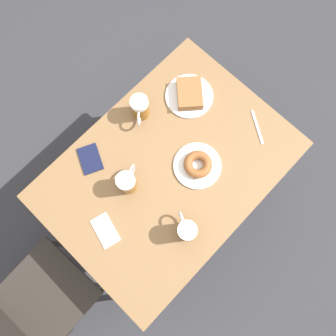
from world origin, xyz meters
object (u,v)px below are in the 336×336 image
beer_mug_right (127,182)px  fork (257,127)px  passport_near_edge (90,159)px  plate_with_donut (198,165)px  beer_mug_center (140,108)px  plate_with_cake (189,95)px  napkin_folded (105,230)px  beer_mug_left (186,230)px  chair (19,319)px

beer_mug_right → fork: bearing=-111.2°
beer_mug_right → passport_near_edge: beer_mug_right is taller
plate_with_donut → beer_mug_center: beer_mug_center is taller
beer_mug_right → beer_mug_center: bearing=-54.0°
plate_with_cake → passport_near_edge: (0.11, 0.52, -0.02)m
beer_mug_center → passport_near_edge: bearing=88.3°
beer_mug_right → passport_near_edge: (0.20, 0.04, -0.06)m
plate_with_donut → beer_mug_right: (0.15, 0.27, 0.04)m
plate_with_cake → beer_mug_center: bearing=64.7°
napkin_folded → fork: 0.80m
napkin_folded → passport_near_edge: bearing=-31.5°
plate_with_donut → beer_mug_right: beer_mug_right is taller
plate_with_cake → napkin_folded: 0.70m
plate_with_cake → plate_with_donut: (-0.25, 0.22, -0.00)m
plate_with_donut → beer_mug_center: 0.35m
beer_mug_right → napkin_folded: 0.22m
beer_mug_right → plate_with_cake: bearing=-78.8°
plate_with_donut → beer_mug_right: bearing=59.7°
plate_with_cake → passport_near_edge: 0.53m
plate_with_cake → beer_mug_left: beer_mug_left is taller
napkin_folded → fork: (-0.16, -0.79, -0.00)m
plate_with_cake → beer_mug_center: size_ratio=1.79×
plate_with_donut → beer_mug_left: (-0.15, 0.24, 0.04)m
napkin_folded → passport_near_edge: size_ratio=0.98×
fork → passport_near_edge: size_ratio=0.95×
chair → beer_mug_left: chair is taller
beer_mug_center → passport_near_edge: 0.31m
plate_with_cake → beer_mug_left: 0.61m
chair → beer_mug_right: (0.04, -0.75, 0.24)m
chair → plate_with_cake: (0.14, -1.23, 0.20)m
beer_mug_right → plate_with_donut: bearing=-120.3°
chair → beer_mug_right: bearing=-89.5°
napkin_folded → fork: same height
beer_mug_center → fork: size_ratio=0.85×
chair → beer_mug_center: bearing=-79.6°
chair → plate_with_donut: 1.04m
plate_with_cake → fork: plate_with_cake is taller
plate_with_donut → beer_mug_right: size_ratio=1.71×
passport_near_edge → beer_mug_center: bearing=-91.7°
plate_with_donut → napkin_folded: plate_with_donut is taller
plate_with_cake → beer_mug_right: 0.49m
beer_mug_left → napkin_folded: size_ratio=0.82×
plate_with_donut → fork: 0.33m
beer_mug_left → passport_near_edge: size_ratio=0.81×
beer_mug_right → passport_near_edge: bearing=10.4°
plate_with_cake → plate_with_donut: size_ratio=1.05×
beer_mug_center → napkin_folded: (-0.26, 0.47, -0.06)m
napkin_folded → chair: bearing=87.3°
beer_mug_center → fork: 0.53m
plate_with_cake → napkin_folded: (-0.16, 0.68, -0.02)m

